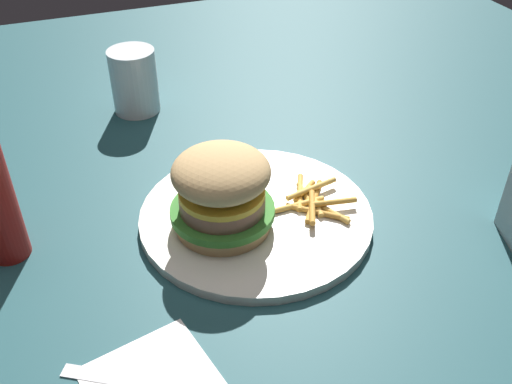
# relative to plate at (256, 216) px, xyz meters

# --- Properties ---
(ground_plane) EXTENTS (1.60, 1.60, 0.00)m
(ground_plane) POSITION_rel_plate_xyz_m (0.01, 0.01, -0.01)
(ground_plane) COLOR #1E474C
(plate) EXTENTS (0.28, 0.28, 0.01)m
(plate) POSITION_rel_plate_xyz_m (0.00, 0.00, 0.00)
(plate) COLOR silver
(plate) RESTS_ON ground_plane
(sandwich) EXTENTS (0.12, 0.12, 0.10)m
(sandwich) POSITION_rel_plate_xyz_m (0.04, 0.01, 0.06)
(sandwich) COLOR tan
(sandwich) RESTS_ON plate
(fries_pile) EXTENTS (0.11, 0.11, 0.01)m
(fries_pile) POSITION_rel_plate_xyz_m (-0.07, 0.01, 0.01)
(fries_pile) COLOR gold
(fries_pile) RESTS_ON plate
(fork) EXTENTS (0.16, 0.10, 0.00)m
(fork) POSITION_rel_plate_xyz_m (0.17, 0.19, -0.00)
(fork) COLOR silver
(fork) RESTS_ON napkin
(drink_glass) EXTENTS (0.07, 0.07, 0.10)m
(drink_glass) POSITION_rel_plate_xyz_m (0.08, -0.33, 0.04)
(drink_glass) COLOR silver
(drink_glass) RESTS_ON ground_plane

